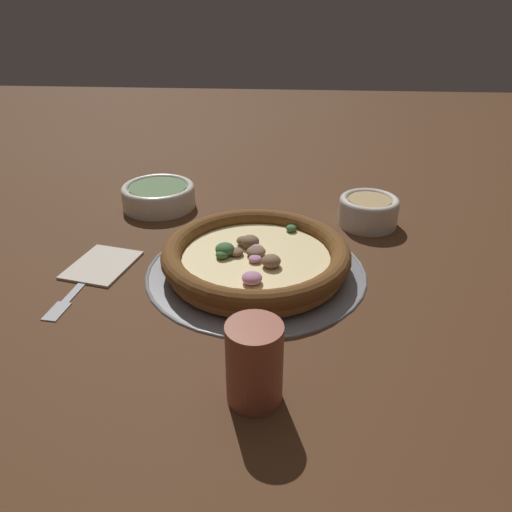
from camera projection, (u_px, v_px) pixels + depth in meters
ground_plane at (256, 272)px, 0.79m from camera, size 3.00×3.00×0.00m
pizza_tray at (256, 270)px, 0.79m from camera, size 0.35×0.35×0.01m
pizza at (256, 257)px, 0.78m from camera, size 0.30×0.30×0.04m
bowl_near at (368, 210)px, 0.93m from camera, size 0.11×0.11×0.05m
bowl_far at (159, 195)px, 1.01m from camera, size 0.15×0.15×0.05m
drinking_cup at (254, 363)px, 0.53m from camera, size 0.06×0.06×0.10m
napkin at (101, 265)px, 0.80m from camera, size 0.13×0.11×0.01m
fork at (74, 292)px, 0.74m from camera, size 0.17×0.04×0.00m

